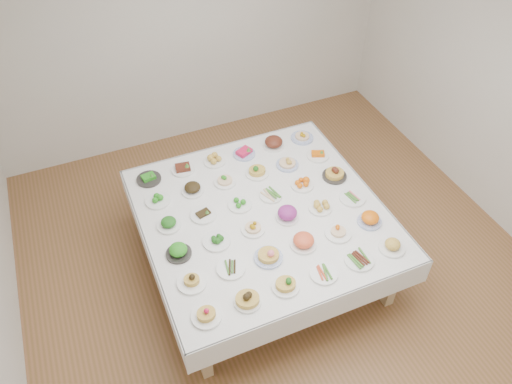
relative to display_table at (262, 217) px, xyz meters
name	(u,v)px	position (x,y,z in m)	size (l,w,h in m)	color
room_envelope	(284,117)	(0.14, -0.07, 1.15)	(5.02, 5.02, 2.81)	brown
display_table	(262,217)	(0.00, 0.00, 0.00)	(2.21, 2.21, 0.75)	white
dish_0	(206,312)	(-0.85, -0.86, 0.13)	(0.23, 0.23, 0.14)	white
dish_1	(247,297)	(-0.51, -0.86, 0.14)	(0.24, 0.23, 0.14)	white
dish_2	(286,283)	(-0.17, -0.85, 0.13)	(0.22, 0.22, 0.13)	white
dish_3	(324,273)	(0.18, -0.86, 0.09)	(0.23, 0.23, 0.05)	white
dish_4	(359,259)	(0.52, -0.85, 0.09)	(0.25, 0.25, 0.06)	white
dish_5	(392,245)	(0.85, -0.85, 0.12)	(0.23, 0.23, 0.12)	white
dish_6	(192,279)	(-0.85, -0.51, 0.12)	(0.24, 0.24, 0.12)	white
dish_7	(231,268)	(-0.51, -0.50, 0.09)	(0.24, 0.24, 0.05)	white
dish_8	(269,253)	(-0.17, -0.52, 0.14)	(0.24, 0.24, 0.15)	#4C66B2
dish_9	(304,240)	(0.17, -0.51, 0.13)	(0.23, 0.23, 0.14)	white
dish_10	(339,230)	(0.51, -0.52, 0.12)	(0.24, 0.24, 0.12)	white
dish_11	(370,218)	(0.85, -0.50, 0.12)	(0.22, 0.22, 0.12)	#4C66B2
dish_12	(178,250)	(-0.86, -0.18, 0.12)	(0.22, 0.22, 0.13)	#2B2926
dish_13	(217,239)	(-0.52, -0.18, 0.10)	(0.24, 0.24, 0.09)	white
dish_14	(253,227)	(-0.17, -0.17, 0.11)	(0.21, 0.21, 0.10)	white
dish_15	(287,213)	(0.18, -0.16, 0.13)	(0.21, 0.21, 0.13)	white
dish_16	(320,205)	(0.52, -0.17, 0.11)	(0.22, 0.22, 0.10)	white
dish_17	(352,197)	(0.86, -0.18, 0.09)	(0.25, 0.25, 0.05)	white
dish_18	(169,222)	(-0.85, 0.17, 0.12)	(0.22, 0.22, 0.12)	white
dish_19	(203,213)	(-0.52, 0.17, 0.10)	(0.24, 0.24, 0.09)	white
dish_20	(240,203)	(-0.16, 0.16, 0.10)	(0.22, 0.22, 0.09)	white
dish_21	(271,195)	(0.16, 0.16, 0.09)	(0.23, 0.22, 0.06)	white
dish_22	(302,183)	(0.50, 0.17, 0.11)	(0.22, 0.22, 0.10)	white
dish_23	(335,172)	(0.86, 0.17, 0.14)	(0.24, 0.24, 0.15)	#2B2926
dish_24	(158,199)	(-0.86, 0.52, 0.10)	(0.23, 0.23, 0.09)	white
dish_25	(192,187)	(-0.51, 0.52, 0.13)	(0.22, 0.22, 0.13)	white
dish_26	(225,180)	(-0.18, 0.51, 0.11)	(0.21, 0.21, 0.11)	white
dish_27	(257,169)	(0.17, 0.51, 0.14)	(0.23, 0.23, 0.15)	white
dish_28	(288,161)	(0.50, 0.51, 0.13)	(0.24, 0.24, 0.13)	#4C66B2
dish_29	(318,154)	(0.86, 0.51, 0.10)	(0.23, 0.23, 0.09)	white
dish_30	(149,178)	(-0.86, 0.85, 0.10)	(0.24, 0.24, 0.09)	#2B2926
dish_31	(183,167)	(-0.50, 0.86, 0.11)	(0.23, 0.23, 0.11)	white
dish_32	(214,159)	(-0.17, 0.85, 0.11)	(0.22, 0.22, 0.10)	white
dish_33	(244,151)	(0.16, 0.84, 0.11)	(0.23, 0.23, 0.11)	#4C66B2
dish_34	(274,142)	(0.50, 0.84, 0.13)	(0.21, 0.21, 0.13)	white
dish_35	(302,135)	(0.85, 0.85, 0.12)	(0.24, 0.24, 0.12)	#4C66B2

